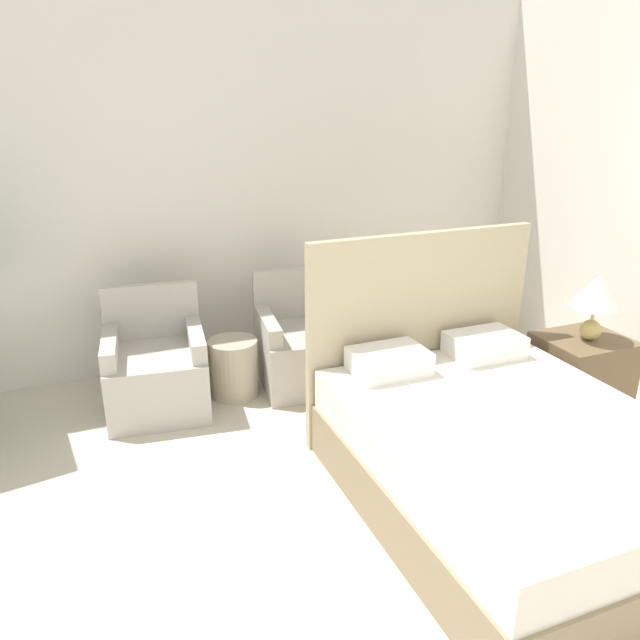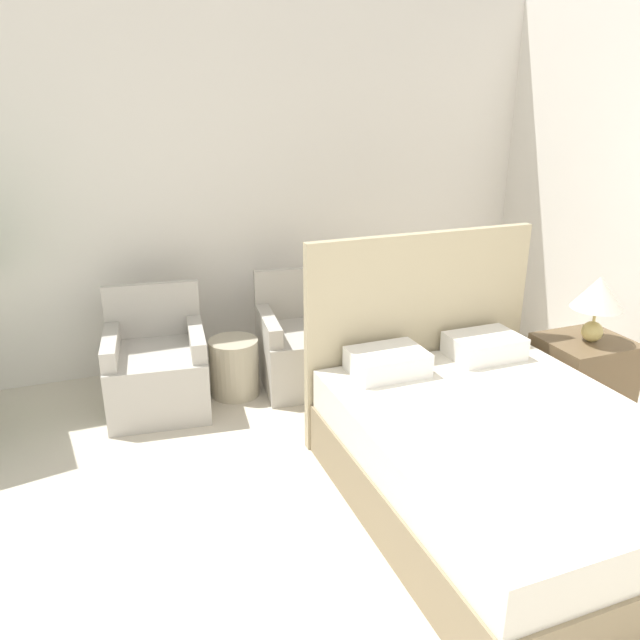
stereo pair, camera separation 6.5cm
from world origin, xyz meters
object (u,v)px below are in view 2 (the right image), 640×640
table_lamp (598,297)px  armchair_near_window_right (306,350)px  bed (499,454)px  nightstand (581,379)px  armchair_near_window_left (157,372)px  side_table (234,367)px

table_lamp → armchair_near_window_right: bearing=142.2°
armchair_near_window_right → table_lamp: size_ratio=1.88×
bed → table_lamp: bearing=27.6°
bed → nightstand: size_ratio=3.43×
armchair_near_window_left → side_table: (0.55, 0.01, -0.05)m
side_table → armchair_near_window_left: bearing=-179.0°
nightstand → table_lamp: (0.00, -0.03, 0.60)m
bed → nightstand: (1.12, 0.61, -0.02)m
bed → armchair_near_window_right: bed is taller
nightstand → table_lamp: table_lamp is taller
armchair_near_window_left → side_table: size_ratio=1.95×
table_lamp → side_table: 2.54m
armchair_near_window_right → nightstand: (1.56, -1.19, 0.02)m
armchair_near_window_left → nightstand: (2.68, -1.19, 0.02)m
table_lamp → side_table: table_lamp is taller
bed → armchair_near_window_right: 1.85m
bed → armchair_near_window_left: bed is taller
armchair_near_window_left → nightstand: 2.93m
armchair_near_window_right → bed: bearing=-69.4°
bed → table_lamp: size_ratio=4.46×
armchair_near_window_left → armchair_near_window_right: same height
armchair_near_window_left → armchair_near_window_right: (1.11, 0.00, 0.00)m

